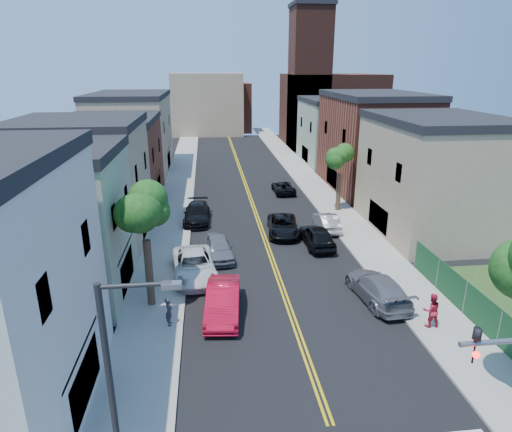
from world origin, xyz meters
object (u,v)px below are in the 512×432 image
object	(u,v)px
white_pickup	(194,266)
black_car_right	(317,236)
red_sedan	(223,301)
grey_car_left	(219,248)
black_car_left	(197,213)
grey_car_right	(378,288)
dark_car_right_far	(283,187)
black_suv_lane	(283,226)
pedestrian_left	(169,312)
silver_car_right	(327,222)
pedestrian_right	(431,310)

from	to	relation	value
white_pickup	black_car_right	size ratio (longest dim) A/B	1.20
red_sedan	grey_car_left	world-z (taller)	red_sedan
black_car_left	grey_car_right	world-z (taller)	grey_car_right
grey_car_right	dark_car_right_far	size ratio (longest dim) A/B	1.19
white_pickup	black_suv_lane	bearing A→B (deg)	39.30
grey_car_left	dark_car_right_far	xyz separation A→B (m)	(7.60, 16.59, -0.14)
grey_car_right	black_car_right	bearing A→B (deg)	-85.68
black_car_left	dark_car_right_far	bearing A→B (deg)	44.68
black_car_left	pedestrian_left	bearing A→B (deg)	-91.89
silver_car_right	white_pickup	bearing A→B (deg)	35.26
grey_car_left	pedestrian_right	distance (m)	15.01
white_pickup	black_car_left	xyz separation A→B (m)	(0.00, 10.98, -0.03)
white_pickup	silver_car_right	size ratio (longest dim) A/B	1.35
grey_car_right	black_car_right	distance (m)	8.68
black_car_right	dark_car_right_far	xyz separation A→B (m)	(0.00, 15.22, -0.20)
black_car_left	silver_car_right	size ratio (longest dim) A/B	1.24
pedestrian_left	red_sedan	bearing A→B (deg)	-73.51
grey_car_left	grey_car_right	world-z (taller)	grey_car_right
silver_car_right	black_suv_lane	bearing A→B (deg)	8.81
red_sedan	pedestrian_left	bearing A→B (deg)	-156.52
black_suv_lane	pedestrian_left	distance (m)	15.38
dark_car_right_far	pedestrian_left	distance (m)	27.40
white_pickup	black_car_left	world-z (taller)	white_pickup
pedestrian_left	pedestrian_right	distance (m)	13.82
pedestrian_right	pedestrian_left	bearing A→B (deg)	-4.72
red_sedan	pedestrian_left	distance (m)	3.05
grey_car_right	black_suv_lane	size ratio (longest dim) A/B	1.05
pedestrian_left	pedestrian_right	bearing A→B (deg)	-98.68
red_sedan	grey_car_right	xyz separation A→B (m)	(9.17, 0.59, -0.06)
red_sedan	grey_car_left	distance (m)	7.77
black_car_right	dark_car_right_far	bearing A→B (deg)	-92.15
pedestrian_left	white_pickup	bearing A→B (deg)	-13.33
dark_car_right_far	black_suv_lane	bearing A→B (deg)	79.03
red_sedan	white_pickup	bearing A→B (deg)	114.58
black_car_right	pedestrian_left	size ratio (longest dim) A/B	3.13
grey_car_left	black_suv_lane	distance (m)	6.87
white_pickup	grey_car_right	world-z (taller)	white_pickup
white_pickup	pedestrian_left	distance (m)	5.94
black_car_left	silver_car_right	world-z (taller)	black_car_left
black_suv_lane	pedestrian_right	bearing A→B (deg)	-64.12
red_sedan	pedestrian_right	size ratio (longest dim) A/B	2.74
black_car_right	pedestrian_right	xyz separation A→B (m)	(3.21, -11.77, 0.26)
black_car_right	pedestrian_left	bearing A→B (deg)	41.70
red_sedan	grey_car_left	size ratio (longest dim) A/B	1.13
grey_car_right	pedestrian_right	bearing A→B (deg)	110.96
grey_car_right	black_car_right	world-z (taller)	black_car_right
red_sedan	pedestrian_right	bearing A→B (deg)	-8.38
grey_car_left	black_car_right	distance (m)	7.72
white_pickup	black_car_right	bearing A→B (deg)	19.07
black_car_left	silver_car_right	bearing A→B (deg)	-14.45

